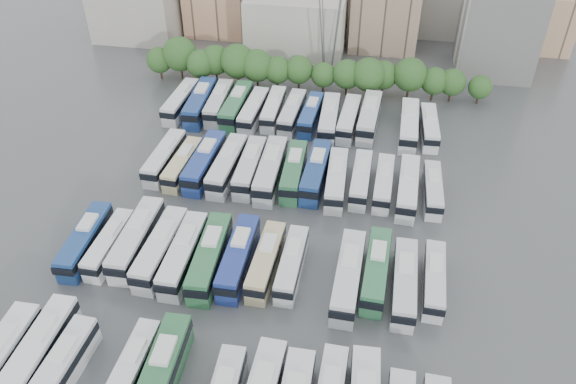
% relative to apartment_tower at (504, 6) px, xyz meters
% --- Properties ---
extents(ground, '(220.00, 220.00, 0.00)m').
position_rel_apartment_tower_xyz_m(ground, '(-34.00, -58.00, -13.00)').
color(ground, '#424447').
rests_on(ground, ground).
extents(tree_line, '(64.76, 7.92, 8.37)m').
position_rel_apartment_tower_xyz_m(tree_line, '(-36.78, -15.91, -8.62)').
color(tree_line, black).
rests_on(tree_line, ground).
extents(apartment_tower, '(14.00, 14.00, 26.00)m').
position_rel_apartment_tower_xyz_m(apartment_tower, '(0.00, 0.00, 0.00)').
color(apartment_tower, silver).
rests_on(apartment_tower, ground).
extents(bus_r0_s1, '(2.97, 12.99, 4.07)m').
position_rel_apartment_tower_xyz_m(bus_r0_s1, '(-52.13, -81.16, -11.00)').
color(bus_r0_s1, white).
rests_on(bus_r0_s1, ground).
extents(bus_r0_s2, '(2.99, 12.00, 3.74)m').
position_rel_apartment_tower_xyz_m(bus_r0_s2, '(-49.02, -82.71, -11.16)').
color(bus_r0_s2, silver).
rests_on(bus_r0_s2, ground).
extents(bus_r0_s4, '(2.49, 11.17, 3.50)m').
position_rel_apartment_tower_xyz_m(bus_r0_s4, '(-42.15, -81.34, -11.28)').
color(bus_r0_s4, silver).
rests_on(bus_r0_s4, ground).
extents(bus_r0_s5, '(3.44, 13.24, 4.12)m').
position_rel_apartment_tower_xyz_m(bus_r0_s5, '(-38.95, -81.47, -10.98)').
color(bus_r0_s5, '#2B653C').
rests_on(bus_r0_s5, ground).
extents(bus_r1_s0, '(3.19, 12.24, 3.81)m').
position_rel_apartment_tower_xyz_m(bus_r1_s0, '(-55.37, -64.51, -11.13)').
color(bus_r1_s0, navy).
rests_on(bus_r1_s0, ground).
extents(bus_r1_s1, '(2.48, 11.00, 3.44)m').
position_rel_apartment_tower_xyz_m(bus_r1_s1, '(-52.23, -64.43, -11.31)').
color(bus_r1_s1, silver).
rests_on(bus_r1_s1, ground).
extents(bus_r1_s2, '(3.08, 13.22, 4.13)m').
position_rel_apartment_tower_xyz_m(bus_r1_s2, '(-49.07, -63.18, -10.97)').
color(bus_r1_s2, silver).
rests_on(bus_r1_s2, ground).
extents(bus_r1_s3, '(3.07, 12.90, 4.03)m').
position_rel_apartment_tower_xyz_m(bus_r1_s3, '(-45.49, -64.30, -11.02)').
color(bus_r1_s3, silver).
rests_on(bus_r1_s3, ground).
extents(bus_r1_s4, '(2.97, 12.81, 4.01)m').
position_rel_apartment_tower_xyz_m(bus_r1_s4, '(-42.38, -64.74, -11.03)').
color(bus_r1_s4, silver).
rests_on(bus_r1_s4, ground).
extents(bus_r1_s5, '(3.52, 13.26, 4.12)m').
position_rel_apartment_tower_xyz_m(bus_r1_s5, '(-39.08, -64.68, -10.98)').
color(bus_r1_s5, '#2D6B3F').
rests_on(bus_r1_s5, ground).
extents(bus_r1_s6, '(2.92, 12.70, 3.97)m').
position_rel_apartment_tower_xyz_m(bus_r1_s6, '(-35.72, -63.97, -11.05)').
color(bus_r1_s6, navy).
rests_on(bus_r1_s6, ground).
extents(bus_r1_s7, '(2.81, 11.75, 3.67)m').
position_rel_apartment_tower_xyz_m(bus_r1_s7, '(-32.32, -63.90, -11.20)').
color(bus_r1_s7, '#C1B385').
rests_on(bus_r1_s7, ground).
extents(bus_r1_s8, '(2.50, 11.16, 3.50)m').
position_rel_apartment_tower_xyz_m(bus_r1_s8, '(-29.21, -63.73, -11.28)').
color(bus_r1_s8, silver).
rests_on(bus_r1_s8, ground).
extents(bus_r1_s10, '(3.07, 13.03, 4.07)m').
position_rel_apartment_tower_xyz_m(bus_r1_s10, '(-22.34, -64.75, -11.00)').
color(bus_r1_s10, silver).
rests_on(bus_r1_s10, ground).
extents(bus_r1_s11, '(3.10, 12.31, 3.83)m').
position_rel_apartment_tower_xyz_m(bus_r1_s11, '(-19.19, -63.05, -11.12)').
color(bus_r1_s11, '#2F6F46').
rests_on(bus_r1_s11, ground).
extents(bus_r1_s12, '(2.73, 12.21, 3.82)m').
position_rel_apartment_tower_xyz_m(bus_r1_s12, '(-15.88, -64.48, -11.12)').
color(bus_r1_s12, silver).
rests_on(bus_r1_s12, ground).
extents(bus_r1_s13, '(2.70, 10.91, 3.40)m').
position_rel_apartment_tower_xyz_m(bus_r1_s13, '(-12.47, -63.15, -11.33)').
color(bus_r1_s13, silver).
rests_on(bus_r1_s13, ground).
extents(bus_r2_s1, '(2.96, 12.13, 3.79)m').
position_rel_apartment_tower_xyz_m(bus_r2_s1, '(-52.17, -45.01, -11.14)').
color(bus_r2_s1, silver).
rests_on(bus_r2_s1, ground).
extents(bus_r2_s2, '(3.00, 11.42, 3.55)m').
position_rel_apartment_tower_xyz_m(bus_r2_s2, '(-48.96, -45.99, -11.26)').
color(bus_r2_s2, '#CDC28D').
rests_on(bus_r2_s2, ground).
extents(bus_r2_s3, '(3.27, 13.33, 4.16)m').
position_rel_apartment_tower_xyz_m(bus_r2_s3, '(-45.76, -45.28, -10.96)').
color(bus_r2_s3, navy).
rests_on(bus_r2_s3, ground).
extents(bus_r2_s4, '(3.26, 13.08, 4.08)m').
position_rel_apartment_tower_xyz_m(bus_r2_s4, '(-42.22, -45.48, -11.00)').
color(bus_r2_s4, silver).
rests_on(bus_r2_s4, ground).
extents(bus_r2_s5, '(3.01, 12.68, 3.96)m').
position_rel_apartment_tower_xyz_m(bus_r2_s5, '(-38.83, -45.23, -11.05)').
color(bus_r2_s5, silver).
rests_on(bus_r2_s5, ground).
extents(bus_r2_s6, '(3.31, 13.68, 4.27)m').
position_rel_apartment_tower_xyz_m(bus_r2_s6, '(-35.64, -45.56, -10.90)').
color(bus_r2_s6, silver).
rests_on(bus_r2_s6, ground).
extents(bus_r2_s7, '(3.27, 12.58, 3.91)m').
position_rel_apartment_tower_xyz_m(bus_r2_s7, '(-32.29, -45.04, -11.08)').
color(bus_r2_s7, '#2B6540').
rests_on(bus_r2_s7, ground).
extents(bus_r2_s8, '(3.14, 13.00, 4.06)m').
position_rel_apartment_tower_xyz_m(bus_r2_s8, '(-29.07, -44.69, -11.01)').
color(bus_r2_s8, navy).
rests_on(bus_r2_s8, ground).
extents(bus_r2_s9, '(3.23, 12.43, 3.87)m').
position_rel_apartment_tower_xyz_m(bus_r2_s9, '(-25.90, -45.93, -11.10)').
color(bus_r2_s9, silver).
rests_on(bus_r2_s9, ground).
extents(bus_r2_s10, '(2.58, 11.53, 3.61)m').
position_rel_apartment_tower_xyz_m(bus_r2_s10, '(-22.47, -45.03, -11.23)').
color(bus_r2_s10, silver).
rests_on(bus_r2_s10, ground).
extents(bus_r2_s11, '(2.69, 11.27, 3.52)m').
position_rel_apartment_tower_xyz_m(bus_r2_s11, '(-19.19, -45.29, -11.27)').
color(bus_r2_s11, silver).
rests_on(bus_r2_s11, ground).
extents(bus_r2_s12, '(3.16, 12.53, 3.90)m').
position_rel_apartment_tower_xyz_m(bus_r2_s12, '(-15.80, -46.00, -11.08)').
color(bus_r2_s12, silver).
rests_on(bus_r2_s12, ground).
extents(bus_r2_s13, '(2.63, 10.89, 3.40)m').
position_rel_apartment_tower_xyz_m(bus_r2_s13, '(-12.29, -45.47, -11.33)').
color(bus_r2_s13, silver).
rests_on(bus_r2_s13, ground).
extents(bus_r3_s0, '(3.14, 12.54, 3.91)m').
position_rel_apartment_tower_xyz_m(bus_r3_s0, '(-55.61, -27.68, -11.08)').
color(bus_r3_s0, silver).
rests_on(bus_r3_s0, ground).
extents(bus_r3_s1, '(3.61, 13.69, 4.25)m').
position_rel_apartment_tower_xyz_m(bus_r3_s1, '(-52.02, -27.76, -10.91)').
color(bus_r3_s1, navy).
rests_on(bus_r3_s1, ground).
extents(bus_r3_s2, '(3.27, 12.68, 3.95)m').
position_rel_apartment_tower_xyz_m(bus_r3_s2, '(-48.86, -26.99, -11.06)').
color(bus_r3_s2, silver).
rests_on(bus_r3_s2, ground).
extents(bus_r3_s3, '(3.03, 13.28, 4.16)m').
position_rel_apartment_tower_xyz_m(bus_r3_s3, '(-45.50, -27.65, -10.96)').
color(bus_r3_s3, '#307045').
rests_on(bus_r3_s3, ground).
extents(bus_r3_s4, '(3.07, 12.21, 3.81)m').
position_rel_apartment_tower_xyz_m(bus_r3_s4, '(-42.28, -28.44, -11.13)').
color(bus_r3_s4, silver).
rests_on(bus_r3_s4, ground).
extents(bus_r3_s5, '(2.77, 11.87, 3.71)m').
position_rel_apartment_tower_xyz_m(bus_r3_s5, '(-39.04, -27.11, -11.18)').
color(bus_r3_s5, white).
rests_on(bus_r3_s5, ground).
extents(bus_r3_s6, '(3.11, 12.21, 3.80)m').
position_rel_apartment_tower_xyz_m(bus_r3_s6, '(-35.61, -27.93, -11.13)').
color(bus_r3_s6, silver).
rests_on(bus_r3_s6, ground).
extents(bus_r3_s7, '(3.03, 11.69, 3.64)m').
position_rel_apartment_tower_xyz_m(bus_r3_s7, '(-32.37, -27.86, -11.21)').
color(bus_r3_s7, navy).
rests_on(bus_r3_s7, ground).
extents(bus_r3_s8, '(3.30, 12.91, 4.02)m').
position_rel_apartment_tower_xyz_m(bus_r3_s8, '(-29.09, -28.96, -11.03)').
color(bus_r3_s8, silver).
rests_on(bus_r3_s8, ground).
extents(bus_r3_s9, '(3.20, 12.33, 3.83)m').
position_rel_apartment_tower_xyz_m(bus_r3_s9, '(-25.85, -28.25, -11.12)').
color(bus_r3_s9, silver).
rests_on(bus_r3_s9, ground).
extents(bus_r3_s10, '(3.56, 13.53, 4.21)m').
position_rel_apartment_tower_xyz_m(bus_r3_s10, '(-22.50, -27.38, -10.93)').
color(bus_r3_s10, silver).
rests_on(bus_r3_s10, ground).
extents(bus_r3_s12, '(3.03, 13.20, 4.13)m').
position_rel_apartment_tower_xyz_m(bus_r3_s12, '(-15.92, -28.85, -10.97)').
color(bus_r3_s12, white).
rests_on(bus_r3_s12, ground).
extents(bus_r3_s13, '(3.07, 11.62, 3.61)m').
position_rel_apartment_tower_xyz_m(bus_r3_s13, '(-12.55, -28.35, -11.23)').
color(bus_r3_s13, white).
rests_on(bus_r3_s13, ground).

